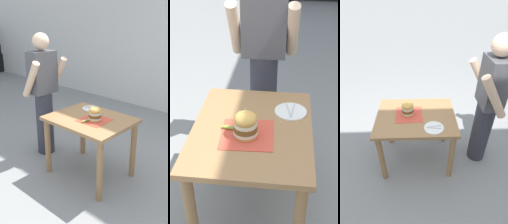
# 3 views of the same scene
# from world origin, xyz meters

# --- Properties ---
(ground_plane) EXTENTS (80.00, 80.00, 0.00)m
(ground_plane) POSITION_xyz_m (0.00, 0.00, 0.00)
(ground_plane) COLOR gray
(patio_table) EXTENTS (0.76, 0.96, 0.76)m
(patio_table) POSITION_xyz_m (0.00, 0.00, 0.61)
(patio_table) COLOR #9E7247
(patio_table) RESTS_ON ground
(serving_paper) EXTENTS (0.34, 0.34, 0.00)m
(serving_paper) POSITION_xyz_m (-0.02, -0.08, 0.76)
(serving_paper) COLOR #D64C38
(serving_paper) RESTS_ON patio_table
(sandwich) EXTENTS (0.15, 0.15, 0.20)m
(sandwich) POSITION_xyz_m (-0.03, -0.10, 0.84)
(sandwich) COLOR gold
(sandwich) RESTS_ON serving_paper
(pickle_spear) EXTENTS (0.10, 0.04, 0.02)m
(pickle_spear) POSITION_xyz_m (-0.13, -0.04, 0.77)
(pickle_spear) COLOR #8EA83D
(pickle_spear) RESTS_ON serving_paper
(side_plate_with_forks) EXTENTS (0.22, 0.22, 0.02)m
(side_plate_with_forks) POSITION_xyz_m (0.24, 0.20, 0.76)
(side_plate_with_forks) COLOR white
(side_plate_with_forks) RESTS_ON patio_table
(diner_across_table) EXTENTS (0.55, 0.35, 1.69)m
(diner_across_table) POSITION_xyz_m (-0.00, 0.85, 0.88)
(diner_across_table) COLOR #33333D
(diner_across_table) RESTS_ON ground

